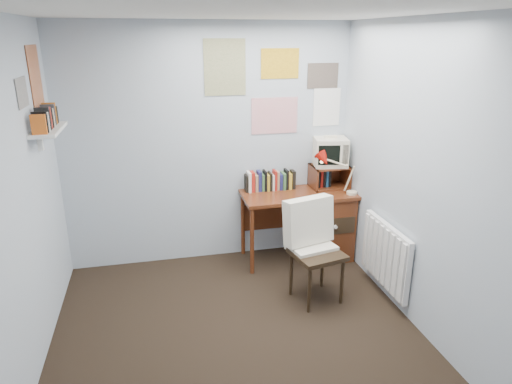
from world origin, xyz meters
TOP-DOWN VIEW (x-y plane):
  - ground at (0.00, 0.00)m, footprint 3.50×3.50m
  - back_wall at (0.00, 1.75)m, footprint 3.00×0.02m
  - left_wall at (-1.50, 0.00)m, footprint 0.02×3.50m
  - right_wall at (1.50, 0.00)m, footprint 0.02×3.50m
  - ceiling at (0.00, 0.00)m, footprint 3.00×3.50m
  - desk at (1.17, 1.48)m, footprint 1.20×0.55m
  - desk_chair at (0.81, 0.63)m, footprint 0.56×0.54m
  - desk_lamp at (1.44, 1.32)m, footprint 0.29×0.25m
  - tv_riser at (1.29, 1.59)m, footprint 0.40×0.30m
  - crt_tv at (1.29, 1.61)m, footprint 0.40×0.38m
  - book_row at (0.66, 1.66)m, footprint 0.60×0.14m
  - radiator at (1.46, 0.55)m, footprint 0.09×0.80m
  - wall_shelf at (-1.40, 1.10)m, footprint 0.20×0.62m
  - posters_back at (0.70, 1.74)m, footprint 1.20×0.01m
  - posters_left at (-1.49, 1.10)m, footprint 0.01×0.70m

SIDE VIEW (x-z plane):
  - ground at x=0.00m, z-range 0.00..0.00m
  - desk at x=1.17m, z-range 0.03..0.79m
  - radiator at x=1.46m, z-range 0.12..0.72m
  - desk_chair at x=0.81m, z-range 0.00..0.92m
  - book_row at x=0.66m, z-range 0.76..0.98m
  - tv_riser at x=1.29m, z-range 0.76..1.01m
  - desk_lamp at x=1.44m, z-range 0.76..1.16m
  - crt_tv at x=1.29m, z-range 1.01..1.34m
  - back_wall at x=0.00m, z-range 0.00..2.50m
  - left_wall at x=-1.50m, z-range 0.00..2.50m
  - right_wall at x=1.50m, z-range 0.00..2.50m
  - wall_shelf at x=-1.40m, z-range 1.50..1.74m
  - posters_back at x=0.70m, z-range 1.40..2.30m
  - posters_left at x=-1.49m, z-range 1.70..2.30m
  - ceiling at x=0.00m, z-range 2.49..2.51m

